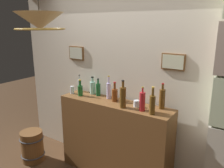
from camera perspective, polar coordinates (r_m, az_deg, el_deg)
The scene contains 16 objects.
panelled_rear_partition at distance 3.01m, azimuth 3.26°, elevation 2.74°, with size 3.65×0.15×2.61m.
bar_shelf_unit at distance 3.10m, azimuth 0.53°, elevation -13.85°, with size 1.53×0.37×1.06m, color brown.
liquor_bottle_mezcal at distance 2.66m, azimuth 2.75°, elevation -3.26°, with size 0.08×0.08×0.33m.
liquor_bottle_vodka at distance 2.59m, azimuth 7.62°, elevation -4.36°, with size 0.07×0.07×0.28m.
liquor_bottle_brandy at distance 2.69m, azimuth 12.50°, elevation -3.59°, with size 0.07×0.07×0.31m.
liquor_bottle_amaro at distance 2.89m, azimuth 0.68°, elevation -2.64°, with size 0.08×0.08×0.25m.
liquor_bottle_gin at distance 2.99m, azimuth -0.84°, elevation -1.55°, with size 0.06×0.06×0.31m.
liquor_bottle_rye at distance 3.15m, azimuth -8.00°, elevation -1.47°, with size 0.07×0.07×0.23m.
liquor_bottle_bourbon at distance 3.35m, azimuth -8.14°, elevation -0.29°, with size 0.05×0.05×0.25m.
liquor_bottle_vermouth at distance 3.21m, azimuth -4.91°, elevation -0.80°, with size 0.08×0.08×0.25m.
liquor_bottle_rum at distance 2.51m, azimuth 10.12°, elevation -4.98°, with size 0.07×0.07×0.31m.
liquor_bottle_whiskey at distance 3.12m, azimuth -3.50°, elevation -1.29°, with size 0.06×0.06×0.24m.
glass_tumbler_rocks at distance 3.27m, azimuth -10.02°, elevation -1.47°, with size 0.06×0.06×0.11m.
glass_tumbler_highball at distance 2.73m, azimuth 6.15°, elevation -4.93°, with size 0.07×0.07×0.08m.
pendant_lamp at distance 2.31m, azimuth -17.75°, elevation 14.77°, with size 0.47×0.47×0.55m.
wooden_barrel at distance 3.73m, azimuth -19.43°, elevation -14.55°, with size 0.35×0.35×0.47m.
Camera 1 is at (1.48, -1.45, 2.01)m, focal length 36.28 mm.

